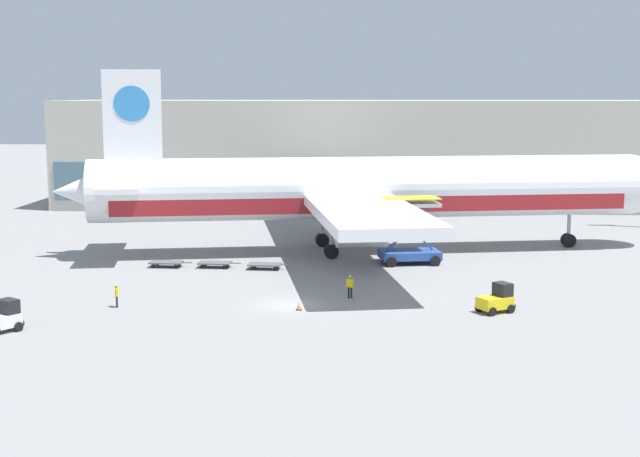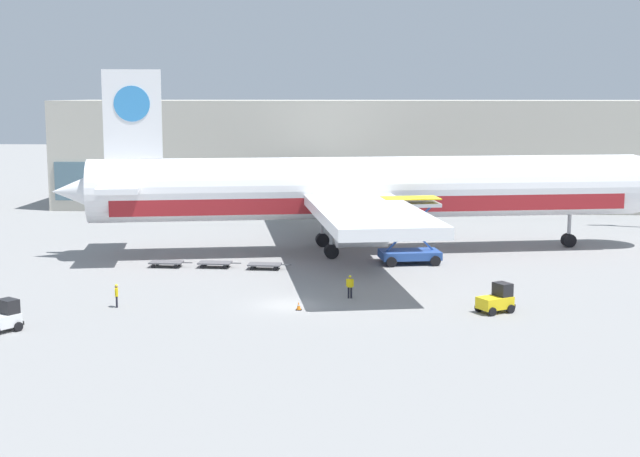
# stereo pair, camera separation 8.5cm
# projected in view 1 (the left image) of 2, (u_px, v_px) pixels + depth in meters

# --- Properties ---
(ground_plane) EXTENTS (400.00, 400.00, 0.00)m
(ground_plane) POSITION_uv_depth(u_px,v_px,m) (288.00, 305.00, 63.09)
(ground_plane) COLOR gray
(terminal_building) EXTENTS (90.00, 18.20, 14.00)m
(terminal_building) POSITION_uv_depth(u_px,v_px,m) (399.00, 153.00, 119.41)
(terminal_building) COLOR #BCB7A8
(terminal_building) RESTS_ON ground_plane
(airplane_main) EXTENTS (57.63, 48.66, 17.00)m
(airplane_main) POSITION_uv_depth(u_px,v_px,m) (362.00, 190.00, 83.79)
(airplane_main) COLOR white
(airplane_main) RESTS_ON ground_plane
(scissor_lift_loader) EXTENTS (5.66, 4.17, 5.86)m
(scissor_lift_loader) POSITION_uv_depth(u_px,v_px,m) (410.00, 239.00, 78.35)
(scissor_lift_loader) COLOR #284C99
(scissor_lift_loader) RESTS_ON ground_plane
(baggage_tug_mid) EXTENTS (2.82, 2.56, 2.00)m
(baggage_tug_mid) POSITION_uv_depth(u_px,v_px,m) (497.00, 300.00, 60.95)
(baggage_tug_mid) COLOR yellow
(baggage_tug_mid) RESTS_ON ground_plane
(baggage_tug_far) EXTENTS (2.61, 2.81, 2.00)m
(baggage_tug_far) POSITION_uv_depth(u_px,v_px,m) (3.00, 318.00, 55.91)
(baggage_tug_far) COLOR silver
(baggage_tug_far) RESTS_ON ground_plane
(baggage_dolly_lead) EXTENTS (3.73, 1.62, 0.48)m
(baggage_dolly_lead) POSITION_uv_depth(u_px,v_px,m) (166.00, 263.00, 76.91)
(baggage_dolly_lead) COLOR #56565B
(baggage_dolly_lead) RESTS_ON ground_plane
(baggage_dolly_second) EXTENTS (3.73, 1.62, 0.48)m
(baggage_dolly_second) POSITION_uv_depth(u_px,v_px,m) (215.00, 263.00, 76.69)
(baggage_dolly_second) COLOR #56565B
(baggage_dolly_second) RESTS_ON ground_plane
(baggage_dolly_third) EXTENTS (3.73, 1.62, 0.48)m
(baggage_dolly_third) POSITION_uv_depth(u_px,v_px,m) (265.00, 265.00, 75.97)
(baggage_dolly_third) COLOR #56565B
(baggage_dolly_third) RESTS_ON ground_plane
(ground_crew_near) EXTENTS (0.31, 0.55, 1.65)m
(ground_crew_near) POSITION_uv_depth(u_px,v_px,m) (117.00, 294.00, 62.30)
(ground_crew_near) COLOR black
(ground_crew_near) RESTS_ON ground_plane
(ground_crew_far) EXTENTS (0.56, 0.28, 1.72)m
(ground_crew_far) POSITION_uv_depth(u_px,v_px,m) (350.00, 285.00, 65.07)
(ground_crew_far) COLOR black
(ground_crew_far) RESTS_ON ground_plane
(traffic_cone_near) EXTENTS (0.40, 0.40, 0.60)m
(traffic_cone_near) POSITION_uv_depth(u_px,v_px,m) (299.00, 306.00, 61.61)
(traffic_cone_near) COLOR black
(traffic_cone_near) RESTS_ON ground_plane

